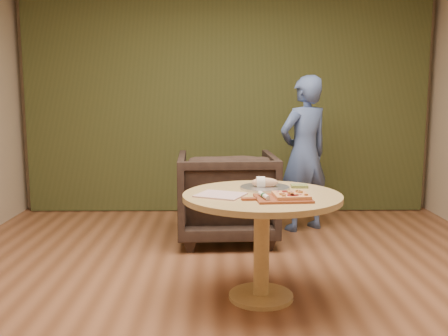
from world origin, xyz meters
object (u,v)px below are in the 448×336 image
pizza_paddle (281,198)px  person_standing (304,154)px  pedestal_table (262,214)px  flatbread_pizza (291,195)px  armchair (227,192)px  cutlery_roll (264,195)px  bread_roll (264,183)px  serving_tray (265,188)px

pizza_paddle → person_standing: 2.05m
person_standing → pedestal_table: bearing=42.9°
flatbread_pizza → person_standing: size_ratio=0.15×
flatbread_pizza → armchair: size_ratio=0.24×
pizza_paddle → cutlery_roll: (-0.11, -0.01, 0.02)m
cutlery_roll → bread_roll: bearing=72.4°
armchair → flatbread_pizza: bearing=100.9°
person_standing → serving_tray: bearing=42.0°
cutlery_roll → serving_tray: size_ratio=0.56×
flatbread_pizza → person_standing: (0.42, 1.99, 0.03)m
bread_roll → armchair: (-0.24, 1.26, -0.31)m
pizza_paddle → armchair: bearing=97.1°
cutlery_roll → armchair: bearing=84.5°
pedestal_table → pizza_paddle: size_ratio=2.39×
flatbread_pizza → serving_tray: size_ratio=0.66×
cutlery_roll → pedestal_table: bearing=75.4°
flatbread_pizza → bread_roll: bearing=111.4°
armchair → person_standing: (0.81, 0.36, 0.33)m
bread_roll → armchair: bearing=100.9°
pedestal_table → cutlery_roll: cutlery_roll is taller
person_standing → flatbread_pizza: bearing=49.1°
pizza_paddle → cutlery_roll: size_ratio=2.30×
pedestal_table → pizza_paddle: pizza_paddle is taller
pizza_paddle → serving_tray: (-0.07, 0.38, -0.00)m
serving_tray → armchair: 1.31m
pedestal_table → serving_tray: 0.24m
flatbread_pizza → cutlery_roll: 0.18m
serving_tray → person_standing: bearing=70.8°
cutlery_roll → serving_tray: cutlery_roll is taller
bread_roll → armchair: 1.32m
flatbread_pizza → bread_roll: 0.40m
serving_tray → armchair: (-0.25, 1.26, -0.28)m
flatbread_pizza → person_standing: 2.03m
cutlery_roll → person_standing: (0.60, 2.01, 0.03)m
pizza_paddle → cutlery_roll: cutlery_roll is taller
flatbread_pizza → person_standing: person_standing is taller
pedestal_table → flatbread_pizza: 0.30m
pedestal_table → bread_roll: 0.27m
pedestal_table → serving_tray: bearing=79.3°
person_standing → armchair: bearing=-5.0°
person_standing → bread_roll: bearing=41.7°
cutlery_roll → person_standing: 2.10m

